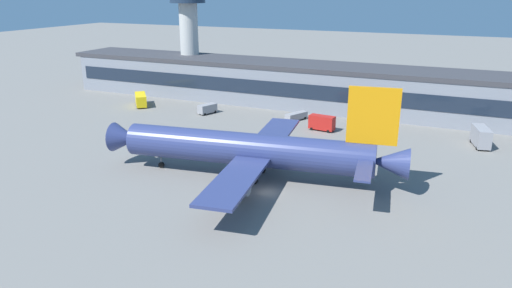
{
  "coord_description": "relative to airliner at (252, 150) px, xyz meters",
  "views": [
    {
      "loc": [
        27.58,
        -66.57,
        32.24
      ],
      "look_at": [
        -5.99,
        8.58,
        5.0
      ],
      "focal_mm": 33.32,
      "sensor_mm": 36.0,
      "label": 1
    }
  ],
  "objects": [
    {
      "name": "crew_van",
      "position": [
        -29.46,
        36.14,
        -3.77
      ],
      "size": [
        3.84,
        5.64,
        2.55
      ],
      "color": "gray",
      "rests_on": "ground_plane"
    },
    {
      "name": "ground_plane",
      "position": [
        5.12,
        -4.71,
        -5.23
      ],
      "size": [
        600.0,
        600.0,
        0.0
      ],
      "primitive_type": "plane",
      "color": "slate"
    },
    {
      "name": "belt_loader",
      "position": [
        -5.62,
        39.35,
        -4.08
      ],
      "size": [
        4.44,
        6.66,
        1.95
      ],
      "color": "gray",
      "rests_on": "ground_plane"
    },
    {
      "name": "airliner",
      "position": [
        0.0,
        0.0,
        0.0
      ],
      "size": [
        53.93,
        45.92,
        17.45
      ],
      "color": "navy",
      "rests_on": "ground_plane"
    },
    {
      "name": "catering_truck",
      "position": [
        37.16,
        35.54,
        -2.94
      ],
      "size": [
        4.26,
        7.61,
        4.15
      ],
      "color": "gray",
      "rests_on": "ground_plane"
    },
    {
      "name": "fuel_truck",
      "position": [
        -51.38,
        36.25,
        -3.35
      ],
      "size": [
        7.55,
        8.23,
        3.35
      ],
      "color": "yellow",
      "rests_on": "ground_plane"
    },
    {
      "name": "terminal_building",
      "position": [
        5.12,
        55.29,
        0.81
      ],
      "size": [
        179.09,
        16.84,
        12.04
      ],
      "color": "gray",
      "rests_on": "ground_plane"
    },
    {
      "name": "stair_truck",
      "position": [
        3.07,
        33.42,
        -3.25
      ],
      "size": [
        6.24,
        3.09,
        3.55
      ],
      "color": "red",
      "rests_on": "ground_plane"
    },
    {
      "name": "control_tower",
      "position": [
        -48.3,
        58.62,
        15.67
      ],
      "size": [
        10.88,
        10.88,
        33.67
      ],
      "color": "#B7B7B2",
      "rests_on": "ground_plane"
    }
  ]
}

